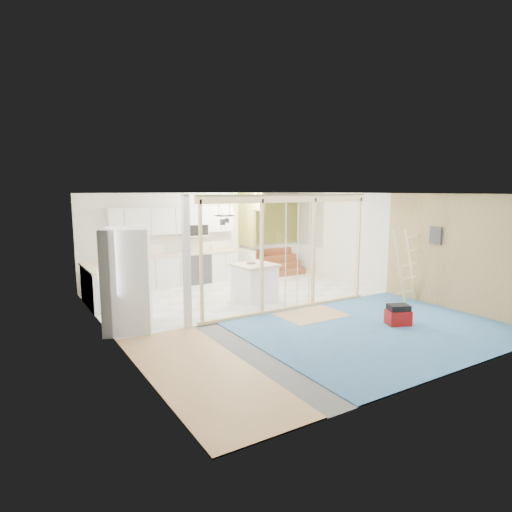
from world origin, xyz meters
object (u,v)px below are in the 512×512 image
island (255,283)px  ladder (406,265)px  fridge (127,280)px  toolbox (398,315)px

island → ladder: bearing=-38.7°
fridge → toolbox: size_ratio=3.66×
fridge → ladder: 6.38m
toolbox → island: bearing=137.9°
fridge → toolbox: fridge is taller
fridge → island: size_ratio=1.93×
fridge → island: fridge is taller
ladder → island: bearing=168.1°
island → ladder: 3.65m
fridge → ladder: fridge is taller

